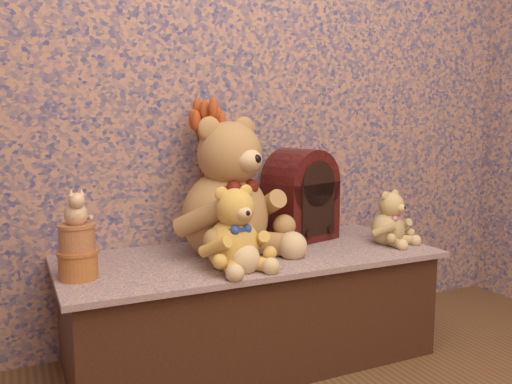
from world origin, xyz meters
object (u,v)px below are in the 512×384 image
teddy_large (225,181)px  biscuit_tin_lower (78,265)px  teddy_small (389,215)px  teddy_medium (233,224)px  cat_figurine (76,206)px  ceramic_vase (209,223)px  cathedral_radio (300,194)px

teddy_large → biscuit_tin_lower: 0.60m
teddy_small → teddy_large: bearing=148.5°
teddy_large → teddy_medium: teddy_large is taller
biscuit_tin_lower → teddy_small: bearing=-1.4°
teddy_medium → cat_figurine: size_ratio=2.58×
ceramic_vase → cat_figurine: size_ratio=1.72×
teddy_medium → ceramic_vase: teddy_medium is taller
teddy_medium → teddy_small: size_ratio=1.30×
teddy_large → cat_figurine: size_ratio=4.65×
biscuit_tin_lower → teddy_medium: bearing=-11.1°
teddy_large → cathedral_radio: teddy_large is taller
teddy_large → biscuit_tin_lower: bearing=170.0°
teddy_medium → teddy_large: bearing=66.6°
teddy_small → biscuit_tin_lower: 1.20m
ceramic_vase → biscuit_tin_lower: 0.56m
cat_figurine → biscuit_tin_lower: bearing=0.0°
teddy_medium → cathedral_radio: bearing=25.8°
teddy_medium → biscuit_tin_lower: bearing=160.4°
cat_figurine → teddy_small: bearing=-3.5°
teddy_large → ceramic_vase: size_ratio=2.70×
cathedral_radio → cat_figurine: bearing=176.3°
teddy_large → cathedral_radio: size_ratio=1.44×
teddy_small → ceramic_vase: bearing=141.2°
cat_figurine → ceramic_vase: bearing=19.5°
cathedral_radio → teddy_large: bearing=178.2°
cathedral_radio → biscuit_tin_lower: size_ratio=3.13×
teddy_medium → biscuit_tin_lower: teddy_medium is taller
ceramic_vase → biscuit_tin_lower: ceramic_vase is taller
ceramic_vase → cat_figurine: cat_figurine is taller
cathedral_radio → cat_figurine: 0.94m
teddy_small → cat_figurine: bearing=158.6°
biscuit_tin_lower → cathedral_radio: bearing=12.0°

